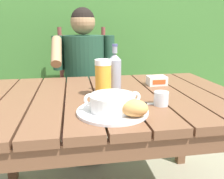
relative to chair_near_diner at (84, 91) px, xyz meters
name	(u,v)px	position (x,y,z in m)	size (l,w,h in m)	color
dining_table	(110,110)	(0.09, -0.89, 0.14)	(1.36, 0.91, 0.72)	brown
hedge_backdrop	(100,41)	(0.23, 0.63, 0.40)	(3.93, 0.82, 2.37)	#3E7330
chair_near_diner	(84,91)	(0.00, 0.00, 0.00)	(0.42, 0.40, 1.05)	brown
person_eating	(84,72)	(0.00, -0.20, 0.21)	(0.48, 0.47, 1.20)	#1F432F
serving_plate	(113,111)	(0.06, -1.15, 0.23)	(0.29, 0.29, 0.01)	white
soup_bowl	(113,102)	(0.06, -1.15, 0.27)	(0.23, 0.18, 0.07)	white
bread_roll	(134,108)	(0.13, -1.23, 0.27)	(0.13, 0.12, 0.06)	tan
beer_glass	(103,78)	(0.05, -0.92, 0.32)	(0.08, 0.08, 0.19)	orange
beer_bottle	(115,73)	(0.12, -0.87, 0.33)	(0.07, 0.07, 0.26)	gray
water_glass_small	(161,99)	(0.29, -1.10, 0.25)	(0.07, 0.07, 0.06)	silver
butter_tub	(157,80)	(0.40, -0.74, 0.25)	(0.11, 0.08, 0.05)	white
table_knife	(146,104)	(0.23, -1.08, 0.23)	(0.16, 0.04, 0.01)	silver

